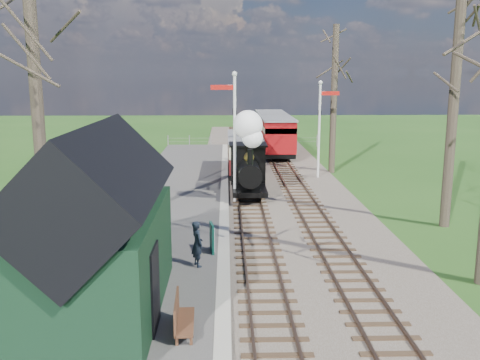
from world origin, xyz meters
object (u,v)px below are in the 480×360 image
Objects in this scene: semaphore_near at (233,128)px; red_carriage_a at (277,136)px; sign_board at (212,238)px; red_carriage_b at (271,128)px; semaphore_far at (321,122)px; locomotive at (249,160)px; station_shed at (98,233)px; coach at (245,152)px; person at (197,244)px; bench at (180,316)px.

red_carriage_a is (3.37, 13.72, -1.98)m from semaphore_near.
sign_board is (-0.82, -7.53, -2.92)m from semaphore_near.
semaphore_far is at bearing -82.36° from red_carriage_b.
station_shed is at bearing -108.42° from locomotive.
station_shed is at bearing -115.72° from semaphore_far.
red_carriage_b is (2.60, 12.29, 0.19)m from coach.
red_carriage_a is (2.60, 6.79, 0.19)m from coach.
person is (-6.39, -14.85, -2.42)m from semaphore_far.
red_carriage_b is at bearing -32.81° from person.
station_shed is at bearing -105.01° from red_carriage_a.
bench is 1.02× the size of person.
red_carriage_a reaches higher than person.
semaphore_near is at bearing -96.34° from coach.
red_carriage_a is at bearing -90.00° from red_carriage_b.
red_carriage_a is (6.90, 25.72, -0.62)m from station_shed.
coach is at bearing 89.89° from locomotive.
semaphore_far is 1.01× the size of red_carriage_a.
coach is 15.92m from person.
person is (-4.61, -28.07, -0.72)m from red_carriage_b.
red_carriage_a is at bearing 79.92° from bench.
person reaches higher than bench.
semaphore_near is at bearing 73.62° from station_shed.
red_carriage_a is at bearing 78.51° from locomotive.
locomotive is at bearing -35.12° from person.
sign_board is 0.68× the size of person.
station_shed reaches higher than person.
semaphore_near is 1.09× the size of red_carriage_b.
station_shed is at bearing -102.79° from coach.
coach is at bearing 83.74° from sign_board.
bench is at bearing -98.78° from locomotive.
locomotive is at bearing -130.50° from semaphore_far.
semaphore_far is at bearing 49.40° from semaphore_near.
semaphore_far is 1.01× the size of red_carriage_b.
red_carriage_a is 23.05m from person.
station_shed reaches higher than red_carriage_b.
coach reaches higher than sign_board.
station_shed is 12.58m from semaphore_near.
station_shed reaches higher than coach.
red_carriage_b is at bearing 77.54° from station_shed.
semaphore_near is 4.18× the size of bench.
person is at bearing -113.27° from semaphore_far.
semaphore_near reaches higher than station_shed.
locomotive is 18.54m from red_carriage_b.
coach is 12.57m from red_carriage_b.
sign_board is at bearing 83.97° from bench.
station_shed is 19.43m from coach.
station_shed is 20.01m from semaphore_far.
sign_board is 0.67× the size of bench.
red_carriage_a is 5.50m from red_carriage_b.
person is at bearing -101.55° from red_carriage_a.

